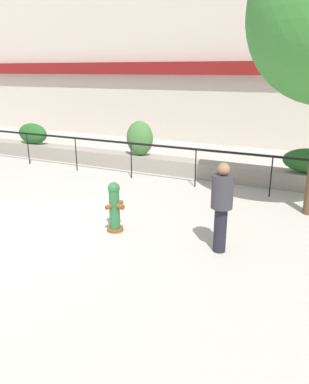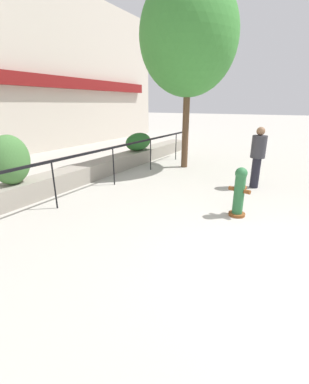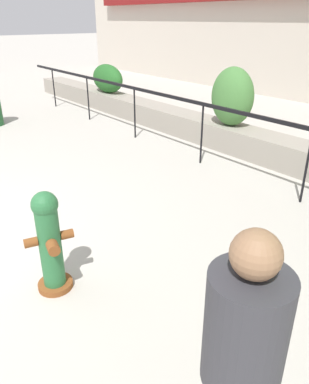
{
  "view_description": "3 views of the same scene",
  "coord_description": "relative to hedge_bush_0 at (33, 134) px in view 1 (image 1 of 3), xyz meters",
  "views": [
    {
      "loc": [
        5.68,
        -5.14,
        3.29
      ],
      "look_at": [
        2.21,
        2.02,
        0.69
      ],
      "focal_mm": 35.0,
      "sensor_mm": 36.0,
      "label": 1
    },
    {
      "loc": [
        -3.69,
        0.13,
        2.33
      ],
      "look_at": [
        1.02,
        2.85,
        0.45
      ],
      "focal_mm": 24.0,
      "sensor_mm": 36.0,
      "label": 2
    },
    {
      "loc": [
        4.75,
        0.03,
        2.53
      ],
      "look_at": [
        1.44,
        2.64,
        0.56
      ],
      "focal_mm": 35.0,
      "sensor_mm": 36.0,
      "label": 3
    }
  ],
  "objects": [
    {
      "name": "hedge_bush_1",
      "position": [
        4.78,
        0.0,
        0.18
      ],
      "size": [
        0.94,
        0.7,
        1.17
      ],
      "primitive_type": "ellipsoid",
      "color": "#427538",
      "rests_on": "planter_wall_low"
    },
    {
      "name": "ground_plane",
      "position": [
        5.05,
        -6.0,
        -0.9
      ],
      "size": [
        120.0,
        120.0,
        0.0
      ],
      "primitive_type": "plane",
      "color": "#B2ADA3"
    },
    {
      "name": "fire_hydrant",
      "position": [
        6.75,
        -4.85,
        -0.35
      ],
      "size": [
        0.47,
        0.48,
        1.08
      ],
      "color": "brown",
      "rests_on": "ground"
    },
    {
      "name": "hedge_bush_0",
      "position": [
        0.0,
        0.0,
        0.0
      ],
      "size": [
        1.34,
        0.59,
        0.81
      ],
      "primitive_type": "ellipsoid",
      "color": "#235B23",
      "rests_on": "planter_wall_low"
    },
    {
      "name": "pedestrian",
      "position": [
        9.03,
        -4.81,
        0.08
      ],
      "size": [
        0.56,
        0.56,
        1.73
      ],
      "color": "black",
      "rests_on": "ground"
    },
    {
      "name": "planter_wall_low",
      "position": [
        5.05,
        0.0,
        -0.65
      ],
      "size": [
        18.0,
        0.7,
        0.5
      ],
      "primitive_type": "cube",
      "color": "gray",
      "rests_on": "ground"
    },
    {
      "name": "building_facade",
      "position": [
        5.05,
        5.98,
        3.08
      ],
      "size": [
        30.0,
        1.36,
        8.0
      ],
      "color": "beige",
      "rests_on": "ground"
    },
    {
      "name": "fence_railing_segment",
      "position": [
        5.05,
        -1.1,
        0.11
      ],
      "size": [
        15.0,
        0.05,
        1.15
      ],
      "color": "black",
      "rests_on": "ground"
    }
  ]
}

